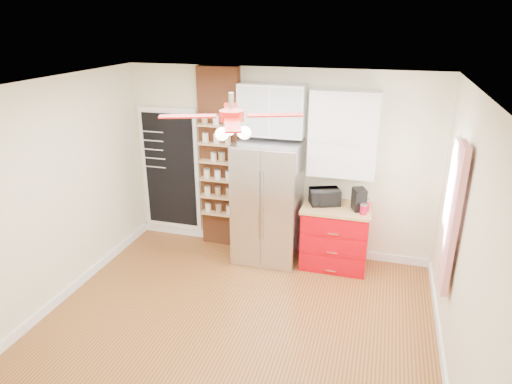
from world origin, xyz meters
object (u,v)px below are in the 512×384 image
(ceiling_fan, at_px, (232,116))
(toaster_oven, at_px, (325,197))
(red_cabinet, at_px, (335,236))
(pantry_jar_oats, at_px, (214,157))
(canister_left, at_px, (363,210))
(fridge, at_px, (268,202))
(coffee_maker, at_px, (359,199))

(ceiling_fan, relative_size, toaster_oven, 3.49)
(red_cabinet, xyz_separation_m, pantry_jar_oats, (-1.83, 0.12, 0.98))
(pantry_jar_oats, bearing_deg, canister_left, -7.24)
(fridge, distance_m, red_cabinet, 1.06)
(red_cabinet, distance_m, coffee_maker, 0.66)
(red_cabinet, height_order, pantry_jar_oats, pantry_jar_oats)
(ceiling_fan, height_order, canister_left, ceiling_fan)
(red_cabinet, distance_m, toaster_oven, 0.59)
(fridge, bearing_deg, ceiling_fan, -88.24)
(fridge, distance_m, coffee_maker, 1.26)
(red_cabinet, relative_size, toaster_oven, 2.34)
(canister_left, bearing_deg, pantry_jar_oats, 172.76)
(red_cabinet, distance_m, ceiling_fan, 2.75)
(canister_left, bearing_deg, red_cabinet, 155.47)
(red_cabinet, xyz_separation_m, ceiling_fan, (-0.92, -1.68, 1.97))
(ceiling_fan, height_order, coffee_maker, ceiling_fan)
(ceiling_fan, distance_m, pantry_jar_oats, 2.24)
(pantry_jar_oats, bearing_deg, fridge, -10.88)
(red_cabinet, distance_m, pantry_jar_oats, 2.08)
(ceiling_fan, height_order, toaster_oven, ceiling_fan)
(fridge, relative_size, red_cabinet, 1.86)
(fridge, relative_size, toaster_oven, 4.36)
(ceiling_fan, distance_m, canister_left, 2.46)
(toaster_oven, xyz_separation_m, canister_left, (0.54, -0.21, -0.05))
(fridge, height_order, canister_left, fridge)
(pantry_jar_oats, bearing_deg, coffee_maker, -3.81)
(red_cabinet, bearing_deg, coffee_maker, -5.17)
(red_cabinet, xyz_separation_m, coffee_maker, (0.28, -0.03, 0.60))
(coffee_maker, bearing_deg, fridge, 158.67)
(ceiling_fan, xyz_separation_m, toaster_oven, (0.73, 1.72, -1.41))
(fridge, bearing_deg, toaster_oven, 6.87)
(fridge, xyz_separation_m, pantry_jar_oats, (-0.86, 0.17, 0.56))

